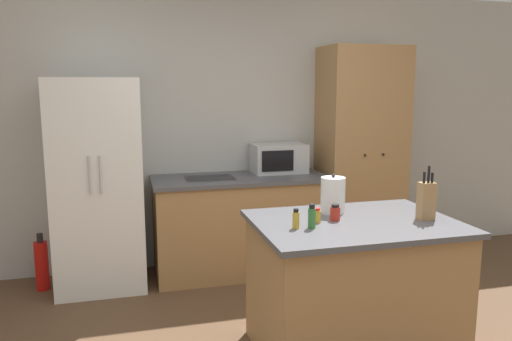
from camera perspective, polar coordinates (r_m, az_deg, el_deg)
name	(u,v)px	position (r m, az deg, el deg)	size (l,w,h in m)	color
wall_back	(236,129)	(4.83, -2.30, 4.73)	(7.20, 0.06, 2.60)	#B2B2AD
refrigerator	(98,185)	(4.42, -17.59, -1.55)	(0.73, 0.69, 1.78)	white
back_counter	(240,224)	(4.64, -1.80, -6.14)	(1.59, 0.68, 0.90)	#9E7547
pantry_cabinet	(361,155)	(4.99, 11.87, 1.70)	(0.78, 0.55, 2.08)	#9E7547
kitchen_island	(353,287)	(3.33, 10.99, -12.96)	(1.26, 0.91, 0.88)	#9E7547
microwave	(278,158)	(4.75, 2.59, 1.42)	(0.50, 0.34, 0.27)	#B2B5B7
knife_block	(426,200)	(3.30, 18.89, -3.22)	(0.10, 0.07, 0.34)	#9E7547
spice_bottle_tall_dark	(296,219)	(2.96, 4.58, -5.57)	(0.04, 0.04, 0.12)	gold
spice_bottle_short_red	(312,217)	(2.97, 6.39, -5.29)	(0.05, 0.05, 0.15)	#337033
spice_bottle_amber_oil	(317,216)	(3.10, 7.01, -5.15)	(0.04, 0.04, 0.09)	gold
spice_bottle_green_herb	(335,213)	(3.16, 9.03, -4.80)	(0.06, 0.06, 0.10)	#B2281E
kettle	(333,195)	(3.33, 8.78, -2.78)	(0.16, 0.16, 0.26)	white
fire_extinguisher	(42,265)	(4.66, -23.29, -9.87)	(0.11, 0.11, 0.49)	red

